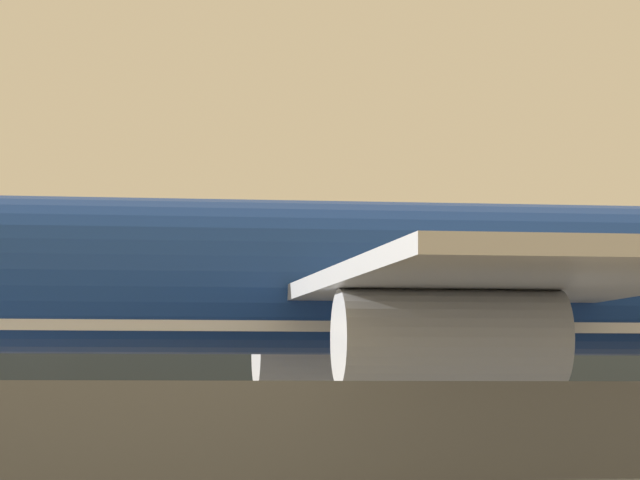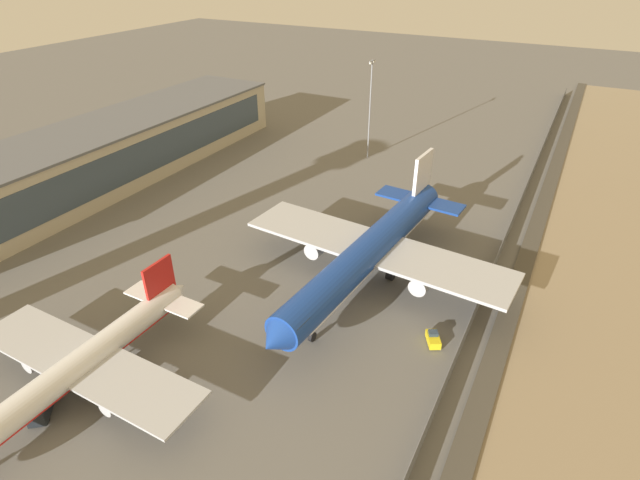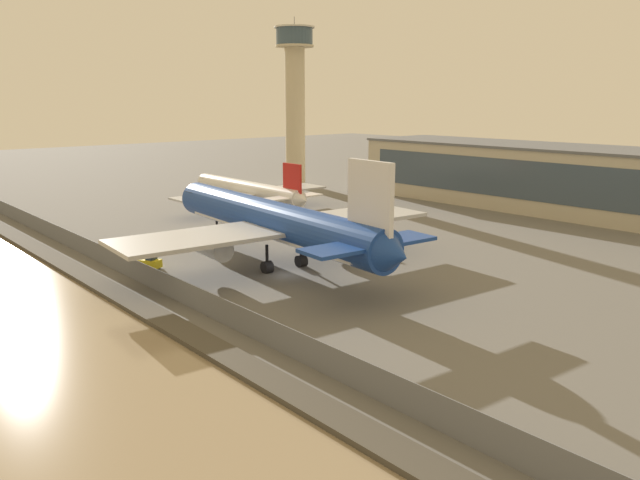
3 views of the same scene
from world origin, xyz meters
TOP-DOWN VIEW (x-y plane):
  - ground_plane at (0.00, 0.00)m, footprint 500.00×500.00m
  - shoreline_seawall at (0.00, -20.50)m, footprint 320.00×3.00m
  - perimeter_fence at (0.00, -16.00)m, footprint 280.00×0.10m
  - cargo_jet_blue at (-4.97, 1.88)m, footprint 53.81×46.10m
  - passenger_jet_white_red at (-43.86, 24.25)m, footprint 39.35×33.76m
  - baggage_tug at (-14.70, -12.08)m, footprint 3.57×2.95m
  - ops_van at (-48.32, 26.09)m, footprint 5.36×4.91m
  - terminal_building at (4.39, 72.65)m, footprint 103.32×21.65m
  - apron_light_mast_apron_west at (46.95, 24.41)m, footprint 3.20×0.40m

SIDE VIEW (x-z plane):
  - ground_plane at x=0.00m, z-range 0.00..0.00m
  - shoreline_seawall at x=0.00m, z-range 0.00..0.50m
  - baggage_tug at x=-14.70m, z-range -0.09..1.71m
  - ops_van at x=-48.32m, z-range 0.04..2.52m
  - perimeter_fence at x=0.00m, z-range 0.00..2.77m
  - passenger_jet_white_red at x=-43.86m, z-range -1.30..9.64m
  - cargo_jet_blue at x=-4.97m, z-range -1.92..14.30m
  - terminal_building at x=4.39m, z-range 0.01..13.30m
  - apron_light_mast_apron_west at x=46.95m, z-range 1.31..26.07m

